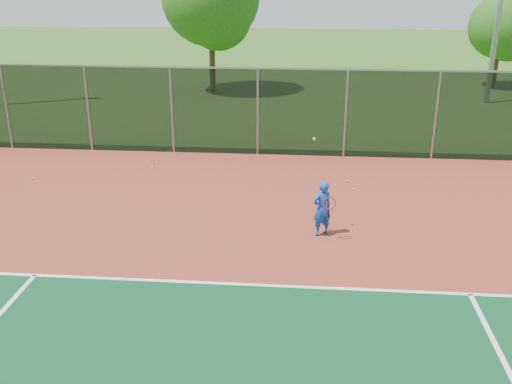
% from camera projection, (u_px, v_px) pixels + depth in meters
% --- Properties ---
extents(court_apron, '(30.00, 20.00, 0.02)m').
position_uv_depth(court_apron, '(374.00, 319.00, 10.59)').
color(court_apron, '#953625').
rests_on(court_apron, ground).
extents(fence_back, '(30.00, 0.06, 3.03)m').
position_uv_depth(fence_back, '(346.00, 113.00, 19.32)').
color(fence_back, black).
rests_on(fence_back, court_apron).
extents(tennis_player, '(0.60, 0.68, 2.43)m').
position_uv_depth(tennis_player, '(322.00, 208.00, 13.71)').
color(tennis_player, '#1344B3').
rests_on(tennis_player, court_apron).
extents(practice_ball_1, '(0.07, 0.07, 0.07)m').
position_uv_depth(practice_ball_1, '(153.00, 167.00, 18.68)').
color(practice_ball_1, yellow).
rests_on(practice_ball_1, court_apron).
extents(practice_ball_2, '(0.07, 0.07, 0.07)m').
position_uv_depth(practice_ball_2, '(32.00, 178.00, 17.64)').
color(practice_ball_2, yellow).
rests_on(practice_ball_2, court_apron).
extents(practice_ball_4, '(0.07, 0.07, 0.07)m').
position_uv_depth(practice_ball_4, '(347.00, 181.00, 17.44)').
color(practice_ball_4, yellow).
rests_on(practice_ball_4, court_apron).
extents(practice_ball_5, '(0.07, 0.07, 0.07)m').
position_uv_depth(practice_ball_5, '(354.00, 189.00, 16.76)').
color(practice_ball_5, yellow).
rests_on(practice_ball_5, court_apron).
extents(tree_back_left, '(5.02, 5.02, 7.37)m').
position_uv_depth(tree_back_left, '(212.00, 1.00, 28.93)').
color(tree_back_left, '#382714').
rests_on(tree_back_left, ground).
extents(tree_back_mid, '(3.41, 3.41, 5.00)m').
position_uv_depth(tree_back_mid, '(503.00, 30.00, 30.49)').
color(tree_back_mid, '#382714').
rests_on(tree_back_mid, ground).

